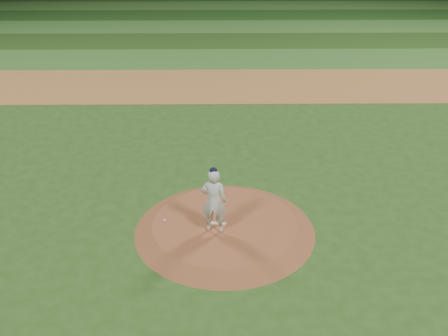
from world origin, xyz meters
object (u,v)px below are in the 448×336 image
object	(u,v)px
pitchers_mound	(225,226)
pitching_rubber	(217,223)
pitcher_on_mound	(214,201)
rosin_bag	(164,220)

from	to	relation	value
pitchers_mound	pitching_rubber	distance (m)	0.26
pitcher_on_mound	pitchers_mound	bearing A→B (deg)	50.14
rosin_bag	pitcher_on_mound	bearing A→B (deg)	-18.51
pitching_rubber	pitcher_on_mound	bearing A→B (deg)	-102.40
pitchers_mound	pitching_rubber	xyz separation A→B (m)	(-0.22, -0.04, 0.14)
pitchers_mound	rosin_bag	distance (m)	1.86
pitcher_on_mound	pitching_rubber	bearing A→B (deg)	73.84
rosin_bag	pitcher_on_mound	world-z (taller)	pitcher_on_mound
pitching_rubber	pitcher_on_mound	size ratio (longest dim) A/B	0.25
rosin_bag	pitcher_on_mound	size ratio (longest dim) A/B	0.05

